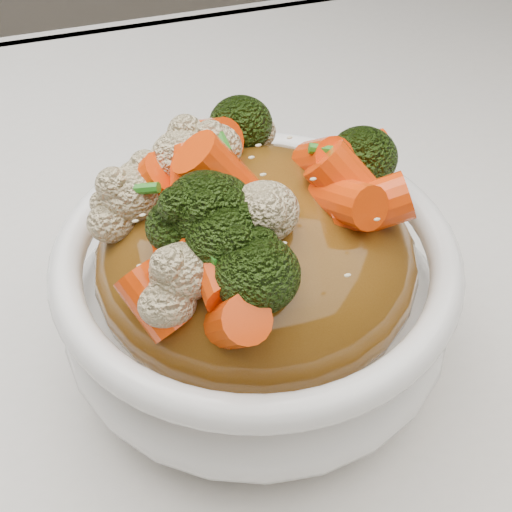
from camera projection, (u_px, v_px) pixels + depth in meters
name	position (u px, v px, depth m)	size (l,w,h in m)	color
tablecloth	(213.00, 337.00, 0.45)	(1.20, 0.80, 0.04)	silver
bowl	(256.00, 298.00, 0.39)	(0.21, 0.21, 0.08)	white
sauce_base	(256.00, 260.00, 0.37)	(0.17, 0.17, 0.09)	brown
carrots	(256.00, 166.00, 0.33)	(0.17, 0.17, 0.05)	#F34307
broccoli	(256.00, 168.00, 0.33)	(0.17, 0.17, 0.04)	black
cauliflower	(256.00, 171.00, 0.33)	(0.17, 0.17, 0.03)	beige
scallions	(256.00, 164.00, 0.32)	(0.12, 0.12, 0.02)	#26761B
sesame_seeds	(256.00, 164.00, 0.32)	(0.15, 0.15, 0.01)	beige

